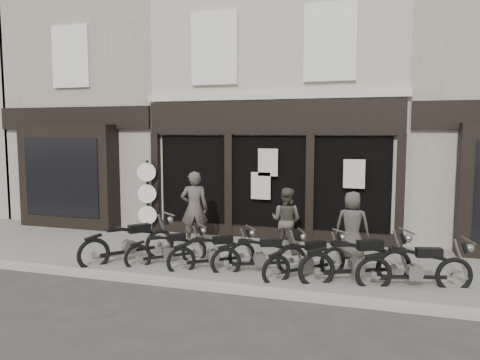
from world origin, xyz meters
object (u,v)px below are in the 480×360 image
(man_right, at_px, (352,225))
(motorcycle_1, at_px, (168,252))
(motorcycle_0, at_px, (129,246))
(motorcycle_2, at_px, (213,255))
(motorcycle_6, at_px, (415,271))
(advert_sign_post, at_px, (148,200))
(motorcycle_3, at_px, (260,258))
(man_centre, at_px, (286,220))
(motorcycle_5, at_px, (357,265))
(motorcycle_4, at_px, (306,263))
(man_left, at_px, (194,208))

(man_right, bearing_deg, motorcycle_1, 21.20)
(motorcycle_0, relative_size, motorcycle_2, 1.15)
(motorcycle_6, height_order, man_right, man_right)
(motorcycle_2, relative_size, motorcycle_6, 0.79)
(motorcycle_0, xyz_separation_m, advert_sign_post, (-1.03, 2.79, 0.65))
(motorcycle_3, distance_m, man_centre, 1.76)
(motorcycle_1, height_order, advert_sign_post, advert_sign_post)
(motorcycle_5, height_order, man_right, man_right)
(man_right, bearing_deg, motorcycle_4, 63.45)
(motorcycle_2, bearing_deg, man_left, 87.09)
(motorcycle_0, relative_size, advert_sign_post, 0.89)
(man_right, distance_m, advert_sign_post, 6.07)
(motorcycle_0, relative_size, man_right, 1.26)
(motorcycle_0, xyz_separation_m, motorcycle_2, (2.08, 0.02, -0.06))
(man_centre, bearing_deg, man_right, -169.96)
(man_left, relative_size, man_right, 1.22)
(motorcycle_3, relative_size, motorcycle_6, 0.89)
(man_right, bearing_deg, man_left, -2.68)
(motorcycle_1, bearing_deg, motorcycle_0, 142.46)
(motorcycle_3, height_order, motorcycle_6, motorcycle_6)
(motorcycle_0, bearing_deg, advert_sign_post, 57.76)
(motorcycle_1, height_order, man_centre, man_centre)
(motorcycle_0, height_order, motorcycle_4, motorcycle_0)
(motorcycle_1, relative_size, motorcycle_5, 0.72)
(motorcycle_6, relative_size, man_left, 1.13)
(motorcycle_5, bearing_deg, motorcycle_4, 152.57)
(motorcycle_6, xyz_separation_m, man_centre, (-2.90, 1.76, 0.50))
(motorcycle_4, xyz_separation_m, advert_sign_post, (-5.16, 2.77, 0.70))
(motorcycle_2, xyz_separation_m, man_centre, (1.27, 1.71, 0.54))
(motorcycle_5, distance_m, man_right, 1.75)
(motorcycle_0, distance_m, motorcycle_2, 2.08)
(motorcycle_3, bearing_deg, motorcycle_1, 155.97)
(man_left, bearing_deg, motorcycle_0, 43.82)
(motorcycle_0, height_order, man_right, man_right)
(man_left, xyz_separation_m, advert_sign_post, (-1.91, 0.98, 0.00))
(motorcycle_3, bearing_deg, motorcycle_4, -26.07)
(motorcycle_6, distance_m, man_centre, 3.43)
(motorcycle_2, relative_size, motorcycle_5, 0.79)
(motorcycle_5, distance_m, motorcycle_6, 1.09)
(motorcycle_1, xyz_separation_m, advert_sign_post, (-1.98, 2.72, 0.73))
(man_right, bearing_deg, motorcycle_6, 127.31)
(motorcycle_6, bearing_deg, motorcycle_0, 165.40)
(motorcycle_2, xyz_separation_m, motorcycle_4, (2.06, 0.00, 0.01))
(man_right, height_order, advert_sign_post, advert_sign_post)
(motorcycle_5, distance_m, advert_sign_post, 6.82)
(motorcycle_1, xyz_separation_m, man_left, (-0.07, 1.74, 0.72))
(motorcycle_3, distance_m, motorcycle_5, 2.02)
(motorcycle_2, relative_size, man_left, 0.89)
(motorcycle_4, distance_m, man_left, 3.78)
(advert_sign_post, bearing_deg, man_left, -46.47)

